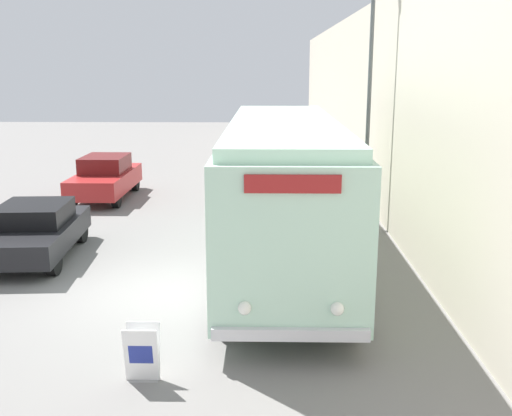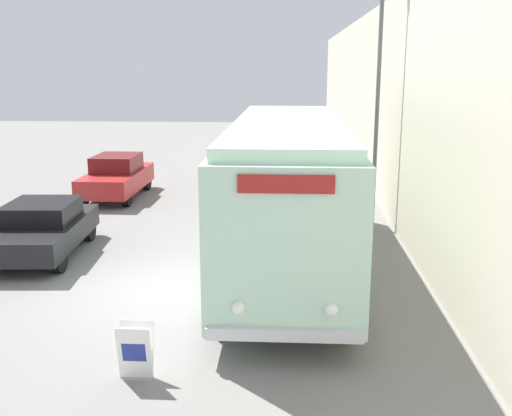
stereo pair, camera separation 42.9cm
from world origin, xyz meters
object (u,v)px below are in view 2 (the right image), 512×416
(sign_board, at_px, (135,352))
(streetlamp, at_px, (379,60))
(parked_car_mid, at_px, (117,176))
(vintage_bus, at_px, (287,185))
(parked_car_near, at_px, (42,228))

(sign_board, distance_m, streetlamp, 11.31)
(streetlamp, relative_size, parked_car_mid, 1.81)
(sign_board, xyz_separation_m, parked_car_mid, (-4.00, 12.99, 0.35))
(vintage_bus, xyz_separation_m, parked_car_mid, (-6.29, 7.23, -1.17))
(vintage_bus, distance_m, streetlamp, 5.19)
(streetlamp, bearing_deg, vintage_bus, -126.59)
(sign_board, xyz_separation_m, streetlamp, (4.83, 9.19, 4.47))
(parked_car_mid, bearing_deg, parked_car_near, -89.00)
(vintage_bus, distance_m, sign_board, 6.38)
(parked_car_near, bearing_deg, parked_car_mid, 86.78)
(streetlamp, bearing_deg, parked_car_mid, 156.74)
(parked_car_near, xyz_separation_m, parked_car_mid, (-0.06, 6.97, 0.07))
(sign_board, bearing_deg, streetlamp, 62.26)
(vintage_bus, xyz_separation_m, sign_board, (-2.29, -5.76, -1.52))
(vintage_bus, bearing_deg, parked_car_near, 177.68)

